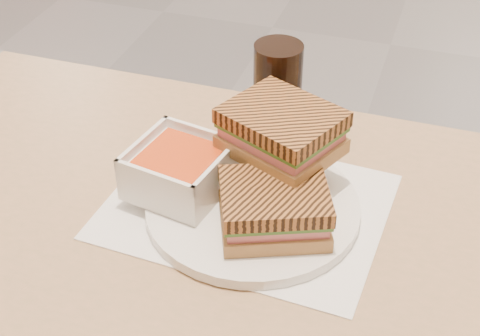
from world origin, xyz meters
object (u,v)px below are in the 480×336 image
(panini_lower, at_px, (274,208))
(soup_bowl, at_px, (180,171))
(main_table, at_px, (269,320))
(cola_glass, at_px, (277,92))
(plate, at_px, (253,208))

(panini_lower, bearing_deg, soup_bowl, 165.99)
(main_table, height_order, soup_bowl, soup_bowl)
(main_table, bearing_deg, cola_glass, 104.75)
(plate, distance_m, soup_bowl, 0.10)
(main_table, xyz_separation_m, plate, (-0.05, 0.07, 0.12))
(plate, relative_size, soup_bowl, 2.04)
(plate, distance_m, cola_glass, 0.19)
(main_table, distance_m, panini_lower, 0.16)
(plate, xyz_separation_m, cola_glass, (-0.02, 0.18, 0.06))
(plate, bearing_deg, cola_glass, 96.36)
(plate, relative_size, panini_lower, 1.72)
(main_table, relative_size, soup_bowl, 8.93)
(panini_lower, xyz_separation_m, cola_glass, (-0.06, 0.21, 0.03))
(panini_lower, bearing_deg, main_table, -76.52)
(plate, bearing_deg, panini_lower, -42.19)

